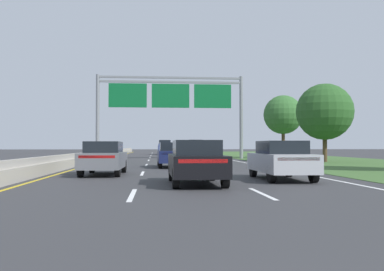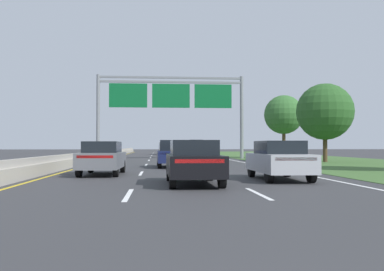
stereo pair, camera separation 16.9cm
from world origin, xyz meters
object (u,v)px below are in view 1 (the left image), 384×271
(car_black_centre_lane_sedan, at_px, (196,161))
(roadside_tree_far, at_px, (283,115))
(overhead_sign_gantry, at_px, (171,99))
(car_navy_centre_lane_sedan, at_px, (172,154))
(car_grey_left_lane_sedan, at_px, (104,157))
(roadside_tree_mid, at_px, (325,112))
(pickup_truck_blue, at_px, (165,147))
(car_silver_right_lane_sedan, at_px, (281,159))
(car_white_right_lane_suv, at_px, (194,148))

(car_black_centre_lane_sedan, distance_m, roadside_tree_far, 31.50)
(overhead_sign_gantry, bearing_deg, car_navy_centre_lane_sedan, -91.58)
(car_grey_left_lane_sedan, distance_m, car_navy_centre_lane_sedan, 7.37)
(roadside_tree_mid, bearing_deg, car_grey_left_lane_sedan, -140.51)
(overhead_sign_gantry, distance_m, pickup_truck_blue, 21.24)
(car_black_centre_lane_sedan, distance_m, car_silver_right_lane_sedan, 3.99)
(car_black_centre_lane_sedan, height_order, roadside_tree_far, roadside_tree_far)
(overhead_sign_gantry, distance_m, car_white_right_lane_suv, 13.31)
(roadside_tree_far, bearing_deg, car_navy_centre_lane_sedan, -126.14)
(car_white_right_lane_suv, distance_m, car_black_centre_lane_sedan, 39.77)
(overhead_sign_gantry, xyz_separation_m, car_grey_left_lane_sedan, (-3.94, -22.65, -5.28))
(roadside_tree_mid, relative_size, roadside_tree_far, 0.96)
(pickup_truck_blue, bearing_deg, overhead_sign_gantry, 179.32)
(car_white_right_lane_suv, bearing_deg, roadside_tree_far, -142.15)
(car_navy_centre_lane_sedan, relative_size, car_silver_right_lane_sedan, 1.00)
(pickup_truck_blue, relative_size, car_white_right_lane_suv, 1.15)
(overhead_sign_gantry, xyz_separation_m, roadside_tree_mid, (12.47, -9.13, -1.93))
(overhead_sign_gantry, distance_m, roadside_tree_far, 12.22)
(car_black_centre_lane_sedan, xyz_separation_m, car_silver_right_lane_sedan, (3.63, 1.67, 0.00))
(car_grey_left_lane_sedan, relative_size, roadside_tree_far, 0.66)
(overhead_sign_gantry, relative_size, roadside_tree_far, 2.23)
(car_silver_right_lane_sedan, relative_size, roadside_tree_far, 0.65)
(car_navy_centre_lane_sedan, bearing_deg, overhead_sign_gantry, -2.56)
(pickup_truck_blue, relative_size, roadside_tree_mid, 0.83)
(car_navy_centre_lane_sedan, bearing_deg, car_black_centre_lane_sedan, -179.10)
(car_grey_left_lane_sedan, bearing_deg, pickup_truck_blue, -4.10)
(car_black_centre_lane_sedan, bearing_deg, car_white_right_lane_suv, -5.62)
(overhead_sign_gantry, bearing_deg, car_white_right_lane_suv, 73.26)
(overhead_sign_gantry, distance_m, car_silver_right_lane_sedan, 26.88)
(car_grey_left_lane_sedan, bearing_deg, roadside_tree_mid, -49.58)
(car_white_right_lane_suv, height_order, roadside_tree_far, roadside_tree_far)
(car_silver_right_lane_sedan, height_order, roadside_tree_mid, roadside_tree_mid)
(roadside_tree_mid, bearing_deg, car_white_right_lane_suv, 113.07)
(overhead_sign_gantry, distance_m, car_black_centre_lane_sedan, 28.29)
(roadside_tree_far, bearing_deg, car_white_right_lane_suv, 128.35)
(car_white_right_lane_suv, bearing_deg, car_black_centre_lane_sedan, 174.29)
(car_white_right_lane_suv, bearing_deg, car_navy_centre_lane_sedan, 171.37)
(overhead_sign_gantry, distance_m, car_navy_centre_lane_sedan, 17.00)
(pickup_truck_blue, relative_size, car_black_centre_lane_sedan, 1.23)
(overhead_sign_gantry, xyz_separation_m, car_white_right_lane_suv, (3.55, 11.81, -5.00))
(overhead_sign_gantry, height_order, car_grey_left_lane_sedan, overhead_sign_gantry)
(car_white_right_lane_suv, height_order, car_navy_centre_lane_sedan, car_white_right_lane_suv)
(overhead_sign_gantry, xyz_separation_m, car_silver_right_lane_sedan, (3.56, -26.12, -5.28))
(car_silver_right_lane_sedan, height_order, roadside_tree_far, roadside_tree_far)
(car_navy_centre_lane_sedan, xyz_separation_m, roadside_tree_far, (12.54, 17.17, 3.84))
(car_navy_centre_lane_sedan, height_order, roadside_tree_far, roadside_tree_far)
(car_grey_left_lane_sedan, bearing_deg, car_navy_centre_lane_sedan, -27.33)
(overhead_sign_gantry, relative_size, car_navy_centre_lane_sedan, 3.40)
(roadside_tree_far, bearing_deg, overhead_sign_gantry, -175.21)
(car_grey_left_lane_sedan, bearing_deg, roadside_tree_far, -33.19)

